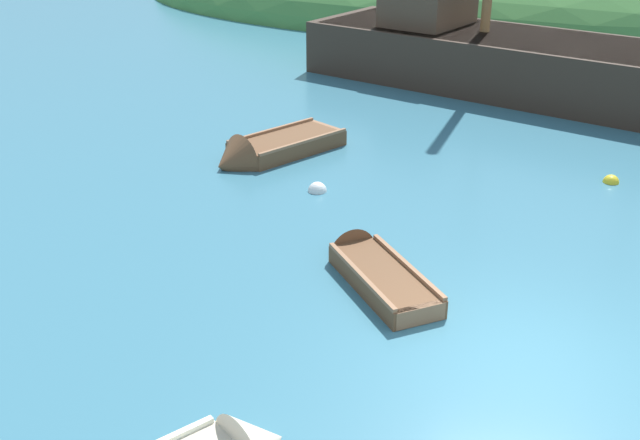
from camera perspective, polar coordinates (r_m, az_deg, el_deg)
The scene contains 7 objects.
ground_plane at distance 11.25m, azimuth 14.80°, elevation -10.07°, with size 120.00×120.00×0.00m, color teal.
shore_hill at distance 41.27m, azimuth 15.52°, elevation 15.32°, with size 41.85×21.88×8.32m, color #477F3D.
sailing_ship at distance 24.38m, azimuth 16.86°, elevation 10.41°, with size 18.29×8.58×12.20m.
rowboat_outer_right at distance 12.89m, azimuth 3.92°, elevation -3.83°, with size 2.74×2.88×0.90m.
rowboat_portside at distance 18.27m, azimuth -3.92°, elevation 5.17°, with size 2.75×3.69×1.23m.
buoy_white at distance 16.29m, azimuth -0.20°, elevation 2.21°, with size 0.41×0.41×0.41m, color white.
buoy_yellow at distance 17.96m, azimuth 21.16°, elevation 2.68°, with size 0.35×0.35×0.35m, color yellow.
Camera 1 is at (0.31, -9.31, 6.30)m, focal length 42.25 mm.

